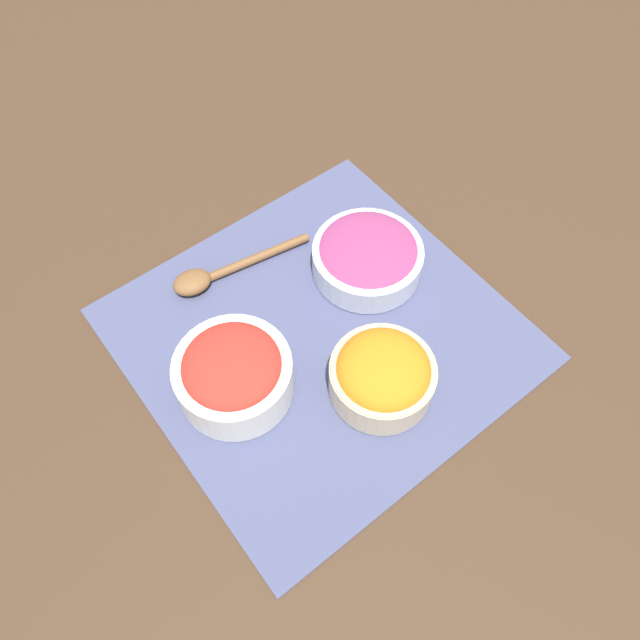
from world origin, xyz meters
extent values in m
plane|color=#422D1E|center=(0.00, 0.00, 0.00)|extent=(3.00, 3.00, 0.00)
cube|color=#474C70|center=(0.00, 0.00, 0.00)|extent=(0.44, 0.45, 0.00)
cylinder|color=beige|center=(0.11, 0.01, 0.03)|extent=(0.12, 0.12, 0.05)
torus|color=beige|center=(0.11, 0.01, 0.05)|extent=(0.12, 0.12, 0.01)
ellipsoid|color=orange|center=(0.11, 0.01, 0.05)|extent=(0.11, 0.11, 0.05)
cylinder|color=white|center=(0.00, -0.13, 0.03)|extent=(0.14, 0.14, 0.06)
torus|color=white|center=(0.00, -0.13, 0.06)|extent=(0.14, 0.14, 0.01)
ellipsoid|color=red|center=(0.00, -0.13, 0.06)|extent=(0.11, 0.11, 0.03)
cylinder|color=silver|center=(-0.04, 0.11, 0.02)|extent=(0.15, 0.15, 0.04)
torus|color=silver|center=(-0.04, 0.11, 0.05)|extent=(0.14, 0.14, 0.01)
ellipsoid|color=#93386B|center=(-0.04, 0.11, 0.05)|extent=(0.13, 0.13, 0.03)
cylinder|color=brown|center=(-0.14, 0.00, 0.01)|extent=(0.04, 0.16, 0.01)
ellipsoid|color=brown|center=(-0.16, -0.09, 0.01)|extent=(0.05, 0.06, 0.02)
camera|label=1|loc=(0.32, -0.25, 0.68)|focal=35.00mm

